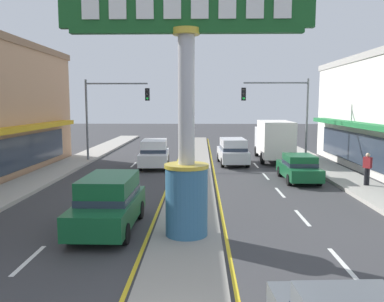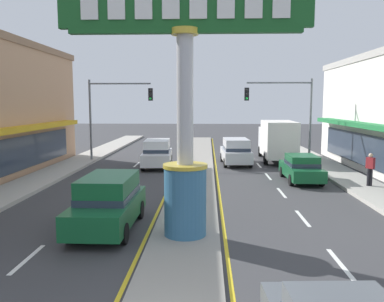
{
  "view_description": "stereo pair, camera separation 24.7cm",
  "coord_description": "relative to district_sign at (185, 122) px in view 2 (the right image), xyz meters",
  "views": [
    {
      "loc": [
        0.47,
        -5.92,
        4.45
      ],
      "look_at": [
        0.12,
        9.33,
        2.6
      ],
      "focal_mm": 37.04,
      "sensor_mm": 36.0,
      "label": 1
    },
    {
      "loc": [
        0.71,
        -5.91,
        4.45
      ],
      "look_at": [
        0.12,
        9.33,
        2.6
      ],
      "focal_mm": 37.04,
      "sensor_mm": 36.0,
      "label": 2
    }
  ],
  "objects": [
    {
      "name": "median_strip",
      "position": [
        -0.0,
        11.3,
        -3.78
      ],
      "size": [
        2.27,
        52.0,
        0.14
      ],
      "primitive_type": "cube",
      "color": "gray",
      "rests_on": "ground"
    },
    {
      "name": "sidewalk_left",
      "position": [
        -8.93,
        9.3,
        -3.76
      ],
      "size": [
        2.39,
        60.0,
        0.18
      ],
      "primitive_type": "cube",
      "color": "#ADA89E",
      "rests_on": "ground"
    },
    {
      "name": "sidewalk_right",
      "position": [
        8.93,
        9.3,
        -3.76
      ],
      "size": [
        2.39,
        60.0,
        0.18
      ],
      "primitive_type": "cube",
      "color": "#ADA89E",
      "rests_on": "ground"
    },
    {
      "name": "lane_markings",
      "position": [
        -0.0,
        9.94,
        -3.85
      ],
      "size": [
        9.01,
        52.0,
        0.01
      ],
      "color": "silver",
      "rests_on": "ground"
    },
    {
      "name": "district_sign",
      "position": [
        0.0,
        0.0,
        0.0
      ],
      "size": [
        7.89,
        1.45,
        7.88
      ],
      "color": "#33668C",
      "rests_on": "median_strip"
    },
    {
      "name": "traffic_light_left_side",
      "position": [
        -6.37,
        16.99,
        0.39
      ],
      "size": [
        4.86,
        0.46,
        6.2
      ],
      "color": "slate",
      "rests_on": "ground"
    },
    {
      "name": "traffic_light_right_side",
      "position": [
        6.37,
        16.19,
        0.39
      ],
      "size": [
        4.86,
        0.46,
        6.2
      ],
      "color": "slate",
      "rests_on": "ground"
    },
    {
      "name": "suv_near_right_lane",
      "position": [
        -2.78,
        0.94,
        -2.87
      ],
      "size": [
        2.01,
        4.62,
        1.9
      ],
      "color": "#14562D",
      "rests_on": "ground"
    },
    {
      "name": "suv_far_right_lane",
      "position": [
        -2.79,
        14.71,
        -2.87
      ],
      "size": [
        2.16,
        4.7,
        1.9
      ],
      "color": "white",
      "rests_on": "ground"
    },
    {
      "name": "sedan_near_left_lane",
      "position": [
        6.08,
        9.9,
        -3.07
      ],
      "size": [
        1.85,
        4.3,
        1.53
      ],
      "color": "#14562D",
      "rests_on": "ground"
    },
    {
      "name": "suv_far_left_oncoming",
      "position": [
        2.79,
        16.01,
        -2.87
      ],
      "size": [
        2.12,
        4.68,
        1.9
      ],
      "color": "silver",
      "rests_on": "ground"
    },
    {
      "name": "box_truck_kerb_right",
      "position": [
        6.03,
        17.74,
        -2.16
      ],
      "size": [
        2.4,
        6.96,
        3.12
      ],
      "color": "white",
      "rests_on": "ground"
    },
    {
      "name": "pedestrian_near_kerb",
      "position": [
        9.14,
        7.93,
        -2.71
      ],
      "size": [
        0.42,
        0.45,
        1.7
      ],
      "color": "black",
      "rests_on": "sidewalk_right"
    }
  ]
}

